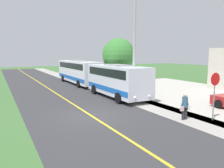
{
  "coord_description": "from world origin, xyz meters",
  "views": [
    {
      "loc": [
        5.31,
        12.93,
        3.97
      ],
      "look_at": [
        -3.5,
        -3.74,
        1.4
      ],
      "focal_mm": 35.54,
      "sensor_mm": 36.0,
      "label": 1
    }
  ],
  "objects_px": {
    "transit_bus_rear": "(79,71)",
    "shuttle_bus_front": "(117,79)",
    "pedestrian_with_bags": "(185,106)",
    "street_light_pole": "(133,43)",
    "tree_curbside": "(119,55)",
    "stop_sign": "(215,88)"
  },
  "relations": [
    {
      "from": "shuttle_bus_front",
      "to": "tree_curbside",
      "type": "bearing_deg",
      "value": -120.86
    },
    {
      "from": "transit_bus_rear",
      "to": "shuttle_bus_front",
      "type": "bearing_deg",
      "value": 90.2
    },
    {
      "from": "pedestrian_with_bags",
      "to": "street_light_pole",
      "type": "relative_size",
      "value": 0.18
    },
    {
      "from": "pedestrian_with_bags",
      "to": "stop_sign",
      "type": "height_order",
      "value": "stop_sign"
    },
    {
      "from": "transit_bus_rear",
      "to": "stop_sign",
      "type": "bearing_deg",
      "value": 94.71
    },
    {
      "from": "transit_bus_rear",
      "to": "tree_curbside",
      "type": "distance_m",
      "value": 6.71
    },
    {
      "from": "pedestrian_with_bags",
      "to": "tree_curbside",
      "type": "height_order",
      "value": "tree_curbside"
    },
    {
      "from": "pedestrian_with_bags",
      "to": "transit_bus_rear",
      "type": "bearing_deg",
      "value": -89.36
    },
    {
      "from": "pedestrian_with_bags",
      "to": "street_light_pole",
      "type": "height_order",
      "value": "street_light_pole"
    },
    {
      "from": "shuttle_bus_front",
      "to": "pedestrian_with_bags",
      "type": "relative_size",
      "value": 4.97
    },
    {
      "from": "transit_bus_rear",
      "to": "pedestrian_with_bags",
      "type": "xyz_separation_m",
      "value": [
        -0.21,
        18.58,
        -0.85
      ]
    },
    {
      "from": "stop_sign",
      "to": "transit_bus_rear",
      "type": "bearing_deg",
      "value": -85.29
    },
    {
      "from": "street_light_pole",
      "to": "transit_bus_rear",
      "type": "bearing_deg",
      "value": -88.2
    },
    {
      "from": "pedestrian_with_bags",
      "to": "tree_curbside",
      "type": "distance_m",
      "value": 13.52
    },
    {
      "from": "stop_sign",
      "to": "shuttle_bus_front",
      "type": "bearing_deg",
      "value": -80.16
    },
    {
      "from": "shuttle_bus_front",
      "to": "tree_curbside",
      "type": "distance_m",
      "value": 6.0
    },
    {
      "from": "stop_sign",
      "to": "tree_curbside",
      "type": "bearing_deg",
      "value": -95.37
    },
    {
      "from": "street_light_pole",
      "to": "tree_curbside",
      "type": "relative_size",
      "value": 1.55
    },
    {
      "from": "shuttle_bus_front",
      "to": "transit_bus_rear",
      "type": "bearing_deg",
      "value": -89.8
    },
    {
      "from": "shuttle_bus_front",
      "to": "pedestrian_with_bags",
      "type": "xyz_separation_m",
      "value": [
        -0.17,
        8.11,
        -0.79
      ]
    },
    {
      "from": "pedestrian_with_bags",
      "to": "stop_sign",
      "type": "bearing_deg",
      "value": 146.61
    },
    {
      "from": "shuttle_bus_front",
      "to": "street_light_pole",
      "type": "xyz_separation_m",
      "value": [
        -0.36,
        2.06,
        3.23
      ]
    }
  ]
}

